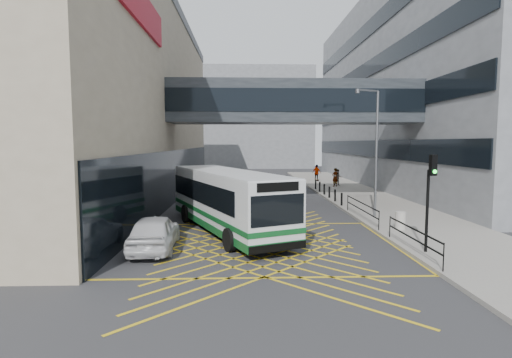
{
  "coord_description": "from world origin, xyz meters",
  "views": [
    {
      "loc": [
        -0.73,
        -17.64,
        4.57
      ],
      "look_at": [
        0.0,
        4.0,
        2.6
      ],
      "focal_mm": 28.0,
      "sensor_mm": 36.0,
      "label": 1
    }
  ],
  "objects": [
    {
      "name": "ground",
      "position": [
        0.0,
        0.0,
        0.0
      ],
      "size": [
        120.0,
        120.0,
        0.0
      ],
      "primitive_type": "plane",
      "color": "#333335"
    },
    {
      "name": "building_whsmith",
      "position": [
        -17.98,
        16.0,
        8.0
      ],
      "size": [
        24.17,
        42.0,
        16.0
      ],
      "color": "tan",
      "rests_on": "ground"
    },
    {
      "name": "building_right",
      "position": [
        23.98,
        24.0,
        10.0
      ],
      "size": [
        24.09,
        44.0,
        20.0
      ],
      "color": "gray",
      "rests_on": "ground"
    },
    {
      "name": "building_far",
      "position": [
        -2.0,
        60.0,
        9.0
      ],
      "size": [
        28.0,
        16.0,
        18.0
      ],
      "primitive_type": "cube",
      "color": "gray",
      "rests_on": "ground"
    },
    {
      "name": "skybridge",
      "position": [
        3.0,
        12.0,
        7.5
      ],
      "size": [
        20.0,
        4.1,
        3.0
      ],
      "color": "#2C3136",
      "rests_on": "ground"
    },
    {
      "name": "pavement",
      "position": [
        9.0,
        15.0,
        0.08
      ],
      "size": [
        6.0,
        54.0,
        0.16
      ],
      "primitive_type": "cube",
      "color": "gray",
      "rests_on": "ground"
    },
    {
      "name": "box_junction",
      "position": [
        0.0,
        0.0,
        0.0
      ],
      "size": [
        12.0,
        9.0,
        0.01
      ],
      "color": "gold",
      "rests_on": "ground"
    },
    {
      "name": "bus",
      "position": [
        -1.6,
        2.78,
        1.68
      ],
      "size": [
        6.77,
        11.3,
        3.14
      ],
      "rotation": [
        0.0,
        0.0,
        0.41
      ],
      "color": "silver",
      "rests_on": "ground"
    },
    {
      "name": "car_white",
      "position": [
        -4.5,
        -0.76,
        0.78
      ],
      "size": [
        2.24,
        4.99,
        1.56
      ],
      "primitive_type": "imported",
      "rotation": [
        0.0,
        0.0,
        3.19
      ],
      "color": "silver",
      "rests_on": "ground"
    },
    {
      "name": "car_dark",
      "position": [
        -1.86,
        12.84,
        0.68
      ],
      "size": [
        1.82,
        4.37,
        1.35
      ],
      "primitive_type": "imported",
      "rotation": [
        0.0,
        0.0,
        3.17
      ],
      "color": "black",
      "rests_on": "ground"
    },
    {
      "name": "car_silver",
      "position": [
        2.01,
        23.04,
        0.78
      ],
      "size": [
        3.63,
        5.42,
        1.56
      ],
      "primitive_type": "imported",
      "rotation": [
        0.0,
        0.0,
        3.47
      ],
      "color": "gray",
      "rests_on": "ground"
    },
    {
      "name": "traffic_light",
      "position": [
        6.73,
        -2.12,
        2.73
      ],
      "size": [
        0.32,
        0.47,
        3.95
      ],
      "rotation": [
        0.0,
        0.0,
        0.31
      ],
      "color": "black",
      "rests_on": "pavement"
    },
    {
      "name": "street_lamp",
      "position": [
        7.1,
        5.87,
        4.43
      ],
      "size": [
        1.64,
        0.83,
        7.49
      ],
      "rotation": [
        0.0,
        0.0,
        0.39
      ],
      "color": "slate",
      "rests_on": "pavement"
    },
    {
      "name": "litter_bin",
      "position": [
        7.31,
        2.15,
        0.62
      ],
      "size": [
        0.53,
        0.53,
        0.91
      ],
      "primitive_type": "cylinder",
      "color": "#ADA89E",
      "rests_on": "pavement"
    },
    {
      "name": "kerb_railings",
      "position": [
        6.15,
        1.78,
        0.88
      ],
      "size": [
        0.05,
        12.54,
        1.0
      ],
      "color": "black",
      "rests_on": "pavement"
    },
    {
      "name": "bollards",
      "position": [
        6.25,
        15.0,
        0.61
      ],
      "size": [
        0.14,
        10.14,
        0.9
      ],
      "color": "black",
      "rests_on": "pavement"
    },
    {
      "name": "pedestrian_a",
      "position": [
        8.61,
        22.19,
        1.09
      ],
      "size": [
        0.9,
        0.82,
        1.85
      ],
      "primitive_type": "imported",
      "rotation": [
        0.0,
        0.0,
        3.64
      ],
      "color": "gray",
      "rests_on": "pavement"
    },
    {
      "name": "pedestrian_b",
      "position": [
        9.16,
        23.21,
        0.99
      ],
      "size": [
        0.82,
        0.49,
        1.65
      ],
      "primitive_type": "imported",
      "rotation": [
        0.0,
        0.0,
        -0.03
      ],
      "color": "gray",
      "rests_on": "pavement"
    },
    {
      "name": "pedestrian_c",
      "position": [
        7.84,
        28.03,
        1.1
      ],
      "size": [
        1.19,
        1.14,
        1.89
      ],
      "primitive_type": "imported",
      "rotation": [
        0.0,
        0.0,
        2.43
      ],
      "color": "gray",
      "rests_on": "pavement"
    }
  ]
}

